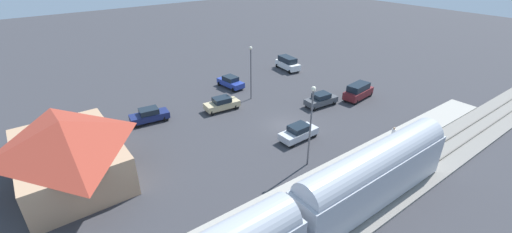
% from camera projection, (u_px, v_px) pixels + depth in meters
% --- Properties ---
extents(ground_plane, '(200.00, 200.00, 0.00)m').
position_uv_depth(ground_plane, '(285.00, 126.00, 39.15)').
color(ground_plane, '#38383D').
extents(railway_track, '(4.80, 70.00, 0.30)m').
position_uv_depth(railway_track, '(390.00, 185.00, 29.11)').
color(railway_track, gray).
rests_on(railway_track, ground).
extents(platform, '(3.20, 46.00, 0.30)m').
position_uv_depth(platform, '(354.00, 164.00, 31.94)').
color(platform, '#A8A399').
rests_on(platform, ground).
extents(station_building, '(12.56, 8.83, 5.85)m').
position_uv_depth(station_building, '(67.00, 150.00, 28.89)').
color(station_building, tan).
rests_on(station_building, ground).
extents(pedestrian_on_platform, '(0.36, 0.36, 1.71)m').
position_uv_depth(pedestrian_on_platform, '(311.00, 185.00, 27.29)').
color(pedestrian_on_platform, '#23284C').
rests_on(pedestrian_on_platform, platform).
extents(pedestrian_waiting_far, '(0.36, 0.36, 1.71)m').
position_uv_depth(pedestrian_waiting_far, '(393.00, 133.00, 34.95)').
color(pedestrian_waiting_far, '#333338').
rests_on(pedestrian_waiting_far, platform).
extents(sedan_tan, '(2.24, 4.65, 1.74)m').
position_uv_depth(sedan_tan, '(222.00, 104.00, 42.60)').
color(sedan_tan, '#C6B284').
rests_on(sedan_tan, ground).
extents(suv_maroon, '(2.57, 5.11, 2.22)m').
position_uv_depth(suv_maroon, '(358.00, 91.00, 45.63)').
color(suv_maroon, maroon).
rests_on(suv_maroon, ground).
extents(sedan_charcoal, '(2.15, 4.62, 1.74)m').
position_uv_depth(sedan_charcoal, '(321.00, 99.00, 43.78)').
color(sedan_charcoal, '#47494F').
rests_on(sedan_charcoal, ground).
extents(suv_white, '(5.09, 2.81, 2.22)m').
position_uv_depth(suv_white, '(288.00, 63.00, 56.79)').
color(suv_white, white).
rests_on(suv_white, ground).
extents(sedan_navy, '(2.36, 4.69, 1.74)m').
position_uv_depth(sedan_navy, '(149.00, 115.00, 39.65)').
color(sedan_navy, navy).
rests_on(sedan_navy, ground).
extents(sedan_blue, '(4.67, 2.62, 1.74)m').
position_uv_depth(sedan_blue, '(231.00, 82.00, 49.56)').
color(sedan_blue, '#283D9E').
rests_on(sedan_blue, ground).
extents(sedan_silver, '(1.96, 4.55, 1.74)m').
position_uv_depth(sedan_silver, '(299.00, 132.00, 35.96)').
color(sedan_silver, silver).
rests_on(sedan_silver, ground).
extents(light_pole_near_platform, '(0.44, 0.44, 8.14)m').
position_uv_depth(light_pole_near_platform, '(311.00, 118.00, 29.84)').
color(light_pole_near_platform, '#515156').
rests_on(light_pole_near_platform, ground).
extents(light_pole_lot_center, '(0.44, 0.44, 7.41)m').
position_uv_depth(light_pole_lot_center, '(251.00, 66.00, 44.05)').
color(light_pole_lot_center, '#515156').
rests_on(light_pole_lot_center, ground).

